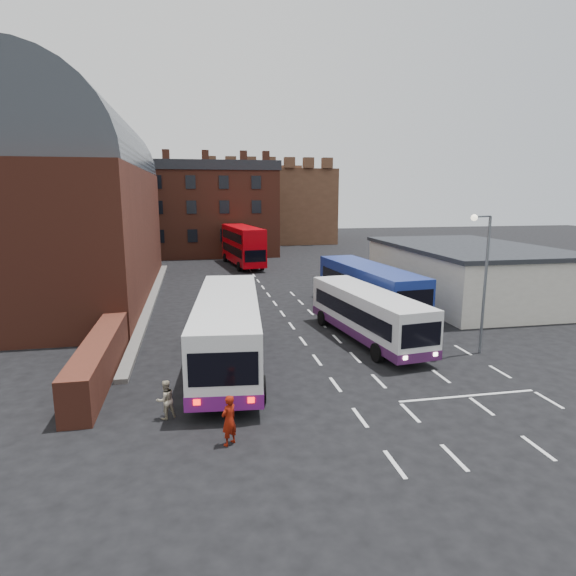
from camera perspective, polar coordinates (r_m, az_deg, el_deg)
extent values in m
plane|color=black|center=(22.19, 5.03, -10.55)|extent=(180.00, 180.00, 0.00)
cube|color=#602B1E|center=(42.04, -24.46, 5.83)|extent=(12.00, 28.00, 10.00)
cylinder|color=#1E2328|center=(41.96, -25.02, 12.63)|extent=(12.00, 26.00, 12.00)
cube|color=#602B1E|center=(23.39, -21.46, -7.81)|extent=(1.20, 10.00, 1.80)
cube|color=beige|center=(40.16, 20.34, 1.60)|extent=(10.00, 16.00, 4.00)
cube|color=#282B30|center=(39.89, 20.55, 4.58)|extent=(10.40, 16.40, 0.30)
cube|color=brown|center=(65.84, -11.32, 8.63)|extent=(22.00, 10.00, 11.00)
cube|color=brown|center=(86.62, -3.25, 9.72)|extent=(22.00, 22.00, 12.00)
cube|color=silver|center=(23.18, -7.14, -4.51)|extent=(3.98, 12.58, 2.81)
cube|color=black|center=(23.13, -7.15, -4.11)|extent=(3.93, 11.39, 1.01)
cylinder|color=black|center=(27.42, -9.80, -5.16)|extent=(0.42, 1.15, 1.12)
cylinder|color=black|center=(19.60, -11.57, -12.00)|extent=(0.42, 1.15, 1.12)
cylinder|color=black|center=(27.34, -3.90, -5.07)|extent=(0.42, 1.15, 1.12)
cylinder|color=black|center=(19.50, -3.15, -11.91)|extent=(0.42, 1.15, 1.12)
cube|color=silver|center=(27.34, 9.39, -2.81)|extent=(3.73, 10.68, 2.38)
cube|color=black|center=(27.30, 9.40, -2.52)|extent=(3.63, 9.49, 0.86)
cylinder|color=black|center=(25.51, 15.20, -6.85)|extent=(0.39, 0.98, 0.95)
cylinder|color=black|center=(31.35, 8.08, -3.20)|extent=(0.39, 0.98, 0.95)
cylinder|color=black|center=(24.32, 10.49, -7.54)|extent=(0.39, 0.98, 0.95)
cylinder|color=black|center=(30.38, 4.06, -3.58)|extent=(0.39, 0.98, 0.95)
cube|color=navy|center=(33.93, 9.54, 0.32)|extent=(3.91, 12.15, 2.71)
cube|color=black|center=(33.90, 9.55, 0.59)|extent=(3.85, 10.96, 0.98)
cylinder|color=black|center=(31.63, 14.72, -3.20)|extent=(0.41, 1.11, 1.08)
cylinder|color=black|center=(38.50, 8.51, -0.41)|extent=(0.41, 1.11, 1.08)
cylinder|color=black|center=(30.32, 10.33, -3.63)|extent=(0.41, 1.11, 1.08)
cylinder|color=black|center=(37.44, 4.75, -0.65)|extent=(0.41, 1.11, 1.08)
cube|color=#B30008|center=(54.96, -5.40, 5.19)|extent=(3.99, 11.46, 3.98)
cube|color=black|center=(55.02, -5.39, 4.61)|extent=(3.90, 10.28, 0.92)
cylinder|color=black|center=(52.09, -3.09, 2.68)|extent=(0.42, 1.05, 1.02)
cylinder|color=black|center=(59.33, -5.04, 3.70)|extent=(0.42, 1.05, 1.02)
cylinder|color=black|center=(51.47, -5.83, 2.54)|extent=(0.42, 1.05, 1.02)
cylinder|color=black|center=(58.79, -7.46, 3.58)|extent=(0.42, 1.05, 1.02)
cylinder|color=slate|center=(26.38, 22.30, 0.17)|extent=(0.14, 0.14, 7.09)
cylinder|color=slate|center=(25.49, 22.06, 7.87)|extent=(1.19, 0.53, 0.09)
sphere|color=#FFF2CC|center=(24.99, 21.21, 7.78)|extent=(0.32, 0.32, 0.32)
imported|color=maroon|center=(16.52, -7.02, -15.28)|extent=(0.75, 0.73, 1.73)
imported|color=tan|center=(18.72, -14.31, -12.69)|extent=(0.90, 0.83, 1.48)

